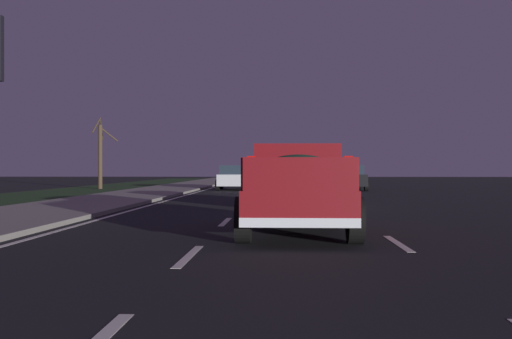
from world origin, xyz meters
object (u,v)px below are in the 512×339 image
at_px(sedan_white, 298,184).
at_px(bare_tree_far, 100,153).
at_px(sedan_black, 348,178).
at_px(pickup_truck, 298,186).
at_px(sedan_silver, 234,177).

xyz_separation_m(sedan_white, bare_tree_far, (18.62, 12.55, 1.55)).
distance_m(sedan_white, bare_tree_far, 22.51).
bearing_deg(sedan_black, pickup_truck, 171.65).
relative_size(sedan_silver, sedan_white, 1.00).
xyz_separation_m(sedan_silver, sedan_black, (-0.33, -7.11, 0.00)).
height_order(sedan_silver, sedan_black, same).
height_order(pickup_truck, sedan_black, pickup_truck).
relative_size(pickup_truck, sedan_black, 1.23).
distance_m(sedan_black, bare_tree_far, 16.23).
bearing_deg(sedan_silver, bare_tree_far, 80.09).
bearing_deg(bare_tree_far, sedan_silver, -99.91).
xyz_separation_m(sedan_silver, sedan_white, (-17.06, -3.61, 0.00)).
xyz_separation_m(pickup_truck, sedan_white, (8.74, -0.24, -0.20)).
xyz_separation_m(pickup_truck, sedan_black, (25.46, -3.74, -0.20)).
bearing_deg(sedan_white, pickup_truck, 178.40).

